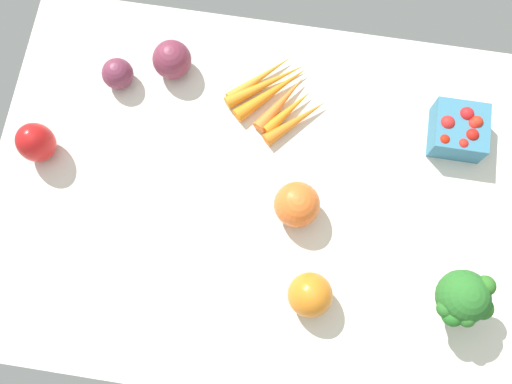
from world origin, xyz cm
name	(u,v)px	position (x,y,z in cm)	size (l,w,h in cm)	color
tablecloth	(256,196)	(0.00, 0.00, 1.00)	(104.00, 76.00, 2.00)	silver
berry_basket	(459,130)	(-36.97, -17.85, 5.58)	(10.18, 10.18, 7.23)	teal
red_onion_near_basket	(118,74)	(30.99, -19.67, 5.15)	(6.29, 6.29, 6.29)	brown
red_onion_center	(172,60)	(20.67, -24.00, 5.91)	(7.82, 7.82, 7.82)	brown
bell_pepper_red	(36,143)	(42.71, -2.51, 6.71)	(7.20, 7.20, 9.43)	red
heirloom_tomato_orange	(297,205)	(-7.97, 1.85, 6.31)	(8.62, 8.62, 8.62)	orange
broccoli_head	(463,299)	(-38.07, 14.99, 10.25)	(10.07, 9.91, 13.24)	#A0BB79
carrot_bunch	(277,97)	(-1.09, -20.33, 3.34)	(21.30, 20.70, 2.92)	orange
bell_pepper_orange	(310,295)	(-12.50, 17.88, 6.19)	(8.05, 8.05, 8.37)	orange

